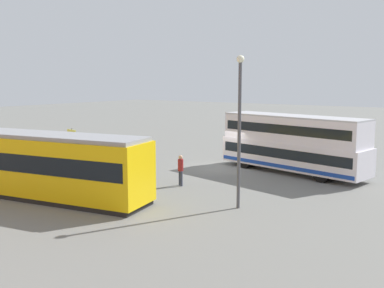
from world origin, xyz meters
TOP-DOWN VIEW (x-y plane):
  - ground_plane at (0.00, 0.00)m, footprint 160.00×160.00m
  - double_decker_bus at (-4.49, -1.11)m, footprint 10.41×4.46m
  - tram_yellow at (4.05, 12.17)m, footprint 12.74×4.84m
  - pedestrian_near_railing at (4.77, 4.37)m, footprint 0.45×0.45m
  - pedestrian_crossing at (-0.59, 6.01)m, footprint 0.44×0.44m
  - pedestrian_railing at (5.17, 5.44)m, footprint 6.29×0.73m
  - info_sign at (10.37, 4.75)m, footprint 1.21×0.30m
  - street_lamp at (-5.49, 8.02)m, footprint 0.36×0.36m

SIDE VIEW (x-z plane):
  - ground_plane at x=0.00m, z-range 0.00..0.00m
  - pedestrian_railing at x=5.17m, z-range 0.19..1.27m
  - pedestrian_near_railing at x=4.77m, z-range 0.11..1.70m
  - pedestrian_crossing at x=-0.59m, z-range 0.15..1.95m
  - tram_yellow at x=4.05m, z-range 0.06..3.44m
  - info_sign at x=10.37m, z-range 0.52..3.09m
  - double_decker_bus at x=-4.49m, z-range 0.04..3.85m
  - street_lamp at x=-5.49m, z-range 0.59..7.81m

